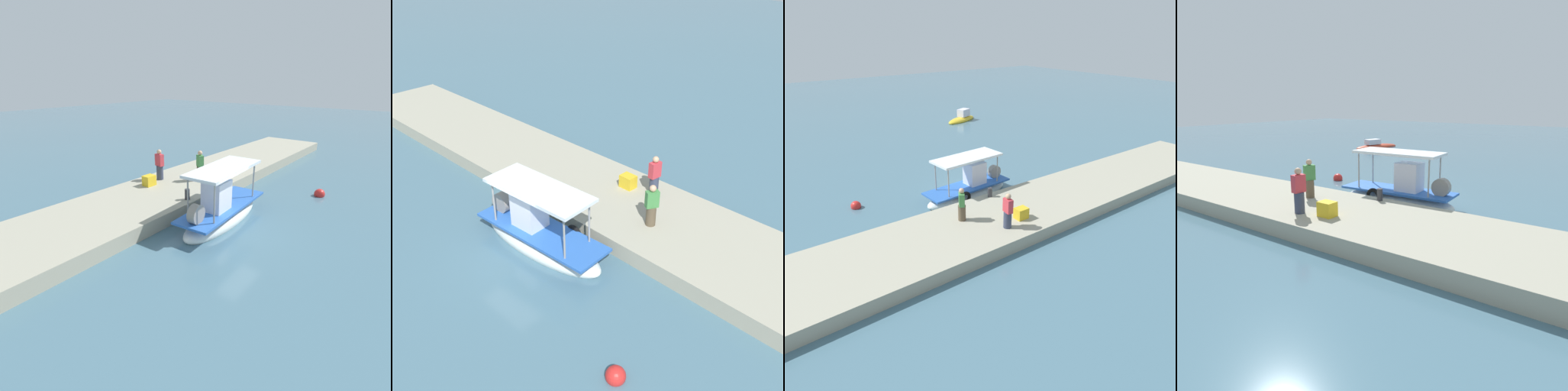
# 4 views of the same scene
# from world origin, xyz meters

# --- Properties ---
(ground_plane) EXTENTS (120.00, 120.00, 0.00)m
(ground_plane) POSITION_xyz_m (0.00, 0.00, 0.00)
(ground_plane) COLOR slate
(dock_quay) EXTENTS (36.00, 4.76, 0.64)m
(dock_quay) POSITION_xyz_m (0.00, -4.44, 0.32)
(dock_quay) COLOR #A5A08A
(dock_quay) RESTS_ON ground_plane
(main_fishing_boat) EXTENTS (5.66, 2.04, 2.86)m
(main_fishing_boat) POSITION_xyz_m (-0.39, -0.60, 0.49)
(main_fishing_boat) COLOR white
(main_fishing_boat) RESTS_ON ground_plane
(fisherman_near_bollard) EXTENTS (0.51, 0.54, 1.68)m
(fisherman_near_bollard) POSITION_xyz_m (-3.01, -3.81, 1.40)
(fisherman_near_bollard) COLOR brown
(fisherman_near_bollard) RESTS_ON dock_quay
(fisherman_by_crate) EXTENTS (0.43, 0.52, 1.73)m
(fisherman_by_crate) POSITION_xyz_m (-1.69, -5.67, 1.43)
(fisherman_by_crate) COLOR #333A51
(fisherman_by_crate) RESTS_ON dock_quay
(mooring_bollard) EXTENTS (0.24, 0.24, 0.52)m
(mooring_bollard) POSITION_xyz_m (-0.25, -2.46, 0.90)
(mooring_bollard) COLOR #2D2D33
(mooring_bollard) RESTS_ON dock_quay
(cargo_crate) EXTENTS (0.62, 0.50, 0.55)m
(cargo_crate) POSITION_xyz_m (-0.56, -5.38, 0.92)
(cargo_crate) COLOR gold
(cargo_crate) RESTS_ON dock_quay
(marker_buoy) EXTENTS (0.57, 0.57, 0.57)m
(marker_buoy) POSITION_xyz_m (-6.37, 1.88, 0.11)
(marker_buoy) COLOR red
(marker_buoy) RESTS_ON ground_plane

